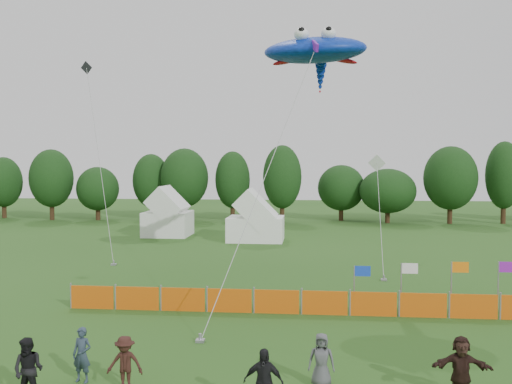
# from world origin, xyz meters

# --- Properties ---
(treeline) EXTENTS (104.57, 8.78, 8.36)m
(treeline) POSITION_xyz_m (1.61, 44.93, 4.18)
(treeline) COLOR #382314
(treeline) RESTS_ON ground
(tent_left) EXTENTS (3.88, 3.88, 3.43)m
(tent_left) POSITION_xyz_m (-10.23, 32.17, 1.73)
(tent_left) COLOR white
(tent_left) RESTS_ON ground
(tent_right) EXTENTS (4.52, 3.62, 3.19)m
(tent_right) POSITION_xyz_m (-2.37, 29.74, 1.61)
(tent_right) COLOR white
(tent_right) RESTS_ON ground
(barrier_fence) EXTENTS (19.90, 0.06, 1.00)m
(barrier_fence) POSITION_xyz_m (1.68, 7.81, 0.50)
(barrier_fence) COLOR #CA530B
(barrier_fence) RESTS_ON ground
(flag_row) EXTENTS (8.73, 0.61, 2.30)m
(flag_row) POSITION_xyz_m (8.28, 8.94, 1.42)
(flag_row) COLOR gray
(flag_row) RESTS_ON ground
(spectator_a) EXTENTS (0.64, 0.48, 1.59)m
(spectator_a) POSITION_xyz_m (-4.44, -0.18, 0.79)
(spectator_a) COLOR #293645
(spectator_a) RESTS_ON ground
(spectator_b) EXTENTS (0.86, 0.68, 1.72)m
(spectator_b) POSITION_xyz_m (-5.28, -1.67, 0.86)
(spectator_b) COLOR black
(spectator_b) RESTS_ON ground
(spectator_c) EXTENTS (1.02, 0.62, 1.55)m
(spectator_c) POSITION_xyz_m (-2.98, -0.71, 0.77)
(spectator_c) COLOR black
(spectator_c) RESTS_ON ground
(spectator_d) EXTENTS (1.05, 0.51, 1.73)m
(spectator_d) POSITION_xyz_m (0.97, -1.92, 0.87)
(spectator_d) COLOR black
(spectator_d) RESTS_ON ground
(spectator_e) EXTENTS (0.77, 0.52, 1.54)m
(spectator_e) POSITION_xyz_m (2.44, 0.12, 0.77)
(spectator_e) COLOR #4B4C50
(spectator_e) RESTS_ON ground
(spectator_f) EXTENTS (1.60, 0.58, 1.70)m
(spectator_f) POSITION_xyz_m (6.15, -0.32, 0.85)
(spectator_f) COLOR black
(spectator_f) RESTS_ON ground
(stingray_kite) EXTENTS (7.04, 16.02, 12.78)m
(stingray_kite) POSITION_xyz_m (2.27, 13.20, 11.83)
(stingray_kite) COLOR #0D34C3
(stingray_kite) RESTS_ON ground
(small_kite_white) EXTENTS (1.45, 10.46, 6.92)m
(small_kite_white) POSITION_xyz_m (6.50, 22.31, 4.54)
(small_kite_white) COLOR silver
(small_kite_white) RESTS_ON ground
(small_kite_dark) EXTENTS (4.82, 6.81, 13.67)m
(small_kite_dark) POSITION_xyz_m (-12.58, 22.01, 8.11)
(small_kite_dark) COLOR black
(small_kite_dark) RESTS_ON ground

